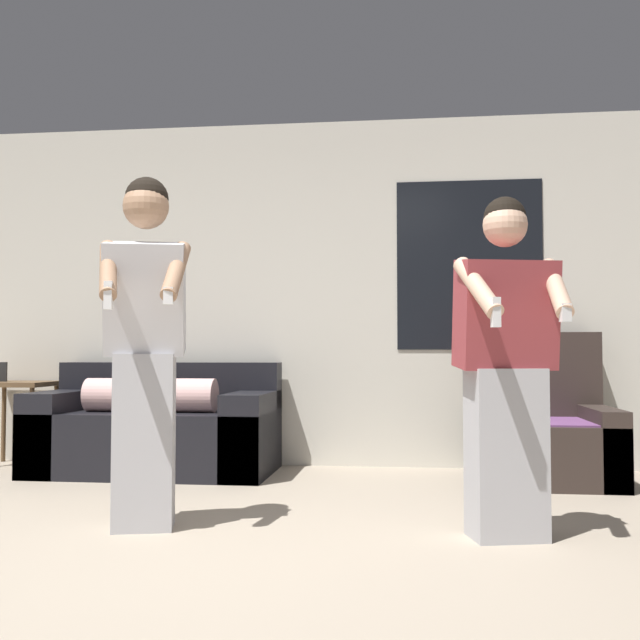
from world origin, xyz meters
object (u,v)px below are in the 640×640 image
object	(u,v)px
side_table	(17,394)
person_right	(506,367)
person_left	(145,345)
couch	(157,430)
armchair	(543,435)

from	to	relation	value
side_table	person_right	distance (m)	4.00
side_table	person_left	world-z (taller)	person_left
person_right	side_table	bearing A→B (deg)	151.29
couch	side_table	world-z (taller)	side_table
person_left	person_right	distance (m)	1.77
couch	side_table	bearing A→B (deg)	170.78
side_table	person_left	bearing A→B (deg)	-48.08
person_left	armchair	bearing A→B (deg)	37.93
side_table	armchair	bearing A→B (deg)	-2.95
armchair	person_left	size ratio (longest dim) A/B	0.58
couch	person_left	world-z (taller)	person_left
armchair	side_table	world-z (taller)	armchair
side_table	person_left	size ratio (longest dim) A/B	0.46
armchair	person_left	world-z (taller)	person_left
couch	side_table	distance (m)	1.24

